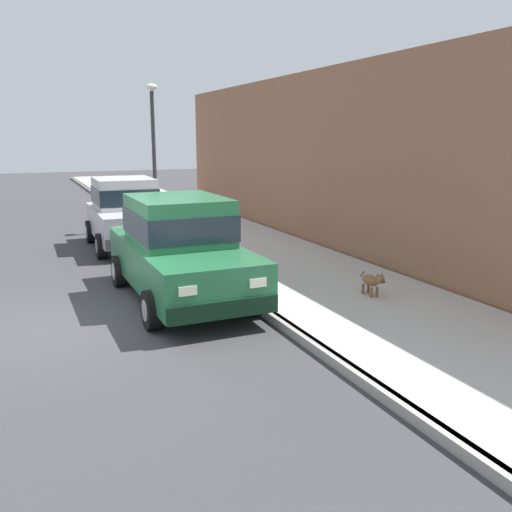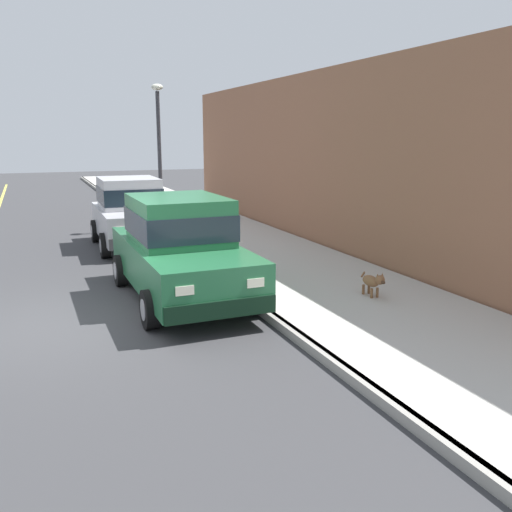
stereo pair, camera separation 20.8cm
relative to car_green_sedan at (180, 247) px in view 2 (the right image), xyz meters
The scene contains 8 objects.
ground_plane 2.48m from the car_green_sedan, 161.86° to the right, with size 80.00×80.00×0.00m, color #38383A.
curb 1.55m from the car_green_sedan, 34.44° to the right, with size 0.16×64.00×0.14m, color gray.
sidewalk 3.06m from the car_green_sedan, 14.05° to the right, with size 3.60×64.00×0.14m, color #B7B5AD.
car_green_sedan is the anchor object (origin of this frame).
car_silver_hatchback 5.38m from the car_green_sedan, 89.82° to the left, with size 2.00×3.82×1.88m.
dog_brown 3.59m from the car_green_sedan, 28.39° to the right, with size 0.20×0.75×0.49m.
street_lamp 8.00m from the car_green_sedan, 79.73° to the left, with size 0.36×0.36×4.42m.
building_facade 6.32m from the car_green_sedan, 36.95° to the left, with size 0.50×20.00×4.70m, color #8C5B42.
Camera 2 is at (-0.35, -9.11, 3.02)m, focal length 38.75 mm.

